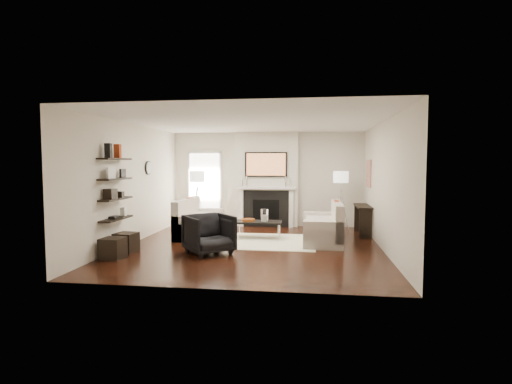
# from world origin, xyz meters

# --- Properties ---
(room_envelope) EXTENTS (6.00, 6.00, 6.00)m
(room_envelope) POSITION_xyz_m (0.00, 0.00, 1.35)
(room_envelope) COLOR black
(room_envelope) RESTS_ON ground
(chimney_breast) EXTENTS (1.80, 0.25, 2.70)m
(chimney_breast) POSITION_xyz_m (0.00, 2.88, 1.35)
(chimney_breast) COLOR silver
(chimney_breast) RESTS_ON floor
(fireplace_surround) EXTENTS (1.30, 0.02, 1.04)m
(fireplace_surround) POSITION_xyz_m (0.00, 2.74, 0.52)
(fireplace_surround) COLOR black
(fireplace_surround) RESTS_ON floor
(firebox) EXTENTS (0.75, 0.02, 0.65)m
(firebox) POSITION_xyz_m (0.00, 2.73, 0.45)
(firebox) COLOR black
(firebox) RESTS_ON floor
(mantel_pilaster_l) EXTENTS (0.12, 0.08, 1.10)m
(mantel_pilaster_l) POSITION_xyz_m (-0.72, 2.71, 0.55)
(mantel_pilaster_l) COLOR white
(mantel_pilaster_l) RESTS_ON floor
(mantel_pilaster_r) EXTENTS (0.12, 0.08, 1.10)m
(mantel_pilaster_r) POSITION_xyz_m (0.72, 2.71, 0.55)
(mantel_pilaster_r) COLOR white
(mantel_pilaster_r) RESTS_ON floor
(mantel_shelf) EXTENTS (1.70, 0.18, 0.07)m
(mantel_shelf) POSITION_xyz_m (0.00, 2.69, 1.12)
(mantel_shelf) COLOR white
(mantel_shelf) RESTS_ON chimney_breast
(tv_body) EXTENTS (1.20, 0.06, 0.70)m
(tv_body) POSITION_xyz_m (0.00, 2.71, 1.78)
(tv_body) COLOR black
(tv_body) RESTS_ON chimney_breast
(tv_screen) EXTENTS (1.10, 0.00, 0.62)m
(tv_screen) POSITION_xyz_m (0.00, 2.68, 1.78)
(tv_screen) COLOR #BF723F
(tv_screen) RESTS_ON tv_body
(candlestick_l_tall) EXTENTS (0.04, 0.04, 0.30)m
(candlestick_l_tall) POSITION_xyz_m (-0.55, 2.70, 1.30)
(candlestick_l_tall) COLOR silver
(candlestick_l_tall) RESTS_ON mantel_shelf
(candlestick_l_short) EXTENTS (0.04, 0.04, 0.24)m
(candlestick_l_short) POSITION_xyz_m (-0.68, 2.70, 1.27)
(candlestick_l_short) COLOR silver
(candlestick_l_short) RESTS_ON mantel_shelf
(candlestick_r_tall) EXTENTS (0.04, 0.04, 0.30)m
(candlestick_r_tall) POSITION_xyz_m (0.55, 2.70, 1.30)
(candlestick_r_tall) COLOR silver
(candlestick_r_tall) RESTS_ON mantel_shelf
(candlestick_r_short) EXTENTS (0.04, 0.04, 0.24)m
(candlestick_r_short) POSITION_xyz_m (0.68, 2.70, 1.27)
(candlestick_r_short) COLOR silver
(candlestick_r_short) RESTS_ON mantel_shelf
(hallway_panel) EXTENTS (0.90, 0.02, 2.10)m
(hallway_panel) POSITION_xyz_m (-1.85, 2.98, 1.05)
(hallway_panel) COLOR white
(hallway_panel) RESTS_ON floor
(door_trim_l) EXTENTS (0.06, 0.06, 2.16)m
(door_trim_l) POSITION_xyz_m (-2.33, 2.96, 1.05)
(door_trim_l) COLOR white
(door_trim_l) RESTS_ON floor
(door_trim_r) EXTENTS (0.06, 0.06, 2.16)m
(door_trim_r) POSITION_xyz_m (-1.37, 2.96, 1.05)
(door_trim_r) COLOR white
(door_trim_r) RESTS_ON floor
(door_trim_top) EXTENTS (1.02, 0.06, 0.06)m
(door_trim_top) POSITION_xyz_m (-1.85, 2.96, 2.13)
(door_trim_top) COLOR white
(door_trim_top) RESTS_ON wall_back
(rug) EXTENTS (2.60, 2.00, 0.01)m
(rug) POSITION_xyz_m (0.06, 0.58, 0.01)
(rug) COLOR #EEE9C3
(rug) RESTS_ON floor
(loveseat_left_base) EXTENTS (0.85, 1.80, 0.42)m
(loveseat_left_base) POSITION_xyz_m (-1.49, 1.09, 0.21)
(loveseat_left_base) COLOR beige
(loveseat_left_base) RESTS_ON floor
(loveseat_left_back) EXTENTS (0.18, 1.80, 0.80)m
(loveseat_left_back) POSITION_xyz_m (-1.82, 1.09, 0.53)
(loveseat_left_back) COLOR beige
(loveseat_left_back) RESTS_ON floor
(loveseat_left_arm_n) EXTENTS (0.85, 0.18, 0.60)m
(loveseat_left_arm_n) POSITION_xyz_m (-1.49, 0.28, 0.30)
(loveseat_left_arm_n) COLOR beige
(loveseat_left_arm_n) RESTS_ON floor
(loveseat_left_arm_s) EXTENTS (0.85, 0.18, 0.60)m
(loveseat_left_arm_s) POSITION_xyz_m (-1.49, 1.90, 0.30)
(loveseat_left_arm_s) COLOR beige
(loveseat_left_arm_s) RESTS_ON floor
(loveseat_left_cushion) EXTENTS (0.63, 1.44, 0.10)m
(loveseat_left_cushion) POSITION_xyz_m (-1.44, 1.09, 0.47)
(loveseat_left_cushion) COLOR beige
(loveseat_left_cushion) RESTS_ON loveseat_left_base
(pillow_left_orange) EXTENTS (0.10, 0.42, 0.42)m
(pillow_left_orange) POSITION_xyz_m (-1.82, 1.39, 0.73)
(pillow_left_orange) COLOR #AC3815
(pillow_left_orange) RESTS_ON loveseat_left_cushion
(pillow_left_charcoal) EXTENTS (0.10, 0.40, 0.40)m
(pillow_left_charcoal) POSITION_xyz_m (-1.82, 0.79, 0.72)
(pillow_left_charcoal) COLOR black
(pillow_left_charcoal) RESTS_ON loveseat_left_cushion
(loveseat_right_base) EXTENTS (0.85, 1.80, 0.42)m
(loveseat_right_base) POSITION_xyz_m (1.52, 0.70, 0.21)
(loveseat_right_base) COLOR beige
(loveseat_right_base) RESTS_ON floor
(loveseat_right_back) EXTENTS (0.18, 1.80, 0.80)m
(loveseat_right_back) POSITION_xyz_m (1.86, 0.70, 0.53)
(loveseat_right_back) COLOR beige
(loveseat_right_back) RESTS_ON floor
(loveseat_right_arm_n) EXTENTS (0.85, 0.18, 0.60)m
(loveseat_right_arm_n) POSITION_xyz_m (1.52, -0.11, 0.30)
(loveseat_right_arm_n) COLOR beige
(loveseat_right_arm_n) RESTS_ON floor
(loveseat_right_arm_s) EXTENTS (0.85, 0.18, 0.60)m
(loveseat_right_arm_s) POSITION_xyz_m (1.52, 1.51, 0.30)
(loveseat_right_arm_s) COLOR beige
(loveseat_right_arm_s) RESTS_ON floor
(loveseat_right_cushion) EXTENTS (0.63, 1.44, 0.10)m
(loveseat_right_cushion) POSITION_xyz_m (1.47, 0.70, 0.47)
(loveseat_right_cushion) COLOR beige
(loveseat_right_cushion) RESTS_ON loveseat_right_base
(pillow_right_orange) EXTENTS (0.10, 0.42, 0.42)m
(pillow_right_orange) POSITION_xyz_m (1.86, 1.00, 0.73)
(pillow_right_orange) COLOR #AC3815
(pillow_right_orange) RESTS_ON loveseat_right_cushion
(pillow_right_charcoal) EXTENTS (0.10, 0.40, 0.40)m
(pillow_right_charcoal) POSITION_xyz_m (1.86, 0.40, 0.72)
(pillow_right_charcoal) COLOR black
(pillow_right_charcoal) RESTS_ON loveseat_right_cushion
(coffee_table) EXTENTS (1.10, 0.55, 0.04)m
(coffee_table) POSITION_xyz_m (0.01, 0.94, 0.40)
(coffee_table) COLOR black
(coffee_table) RESTS_ON floor
(coffee_leg_nw) EXTENTS (0.02, 0.02, 0.38)m
(coffee_leg_nw) POSITION_xyz_m (-0.49, 0.72, 0.19)
(coffee_leg_nw) COLOR silver
(coffee_leg_nw) RESTS_ON floor
(coffee_leg_ne) EXTENTS (0.02, 0.02, 0.38)m
(coffee_leg_ne) POSITION_xyz_m (0.51, 0.72, 0.19)
(coffee_leg_ne) COLOR silver
(coffee_leg_ne) RESTS_ON floor
(coffee_leg_sw) EXTENTS (0.02, 0.02, 0.38)m
(coffee_leg_sw) POSITION_xyz_m (-0.49, 1.16, 0.19)
(coffee_leg_sw) COLOR silver
(coffee_leg_sw) RESTS_ON floor
(coffee_leg_se) EXTENTS (0.02, 0.02, 0.38)m
(coffee_leg_se) POSITION_xyz_m (0.51, 1.16, 0.19)
(coffee_leg_se) COLOR silver
(coffee_leg_se) RESTS_ON floor
(hurricane_glass) EXTENTS (0.18, 0.18, 0.32)m
(hurricane_glass) POSITION_xyz_m (0.16, 0.94, 0.56)
(hurricane_glass) COLOR white
(hurricane_glass) RESTS_ON coffee_table
(hurricane_candle) EXTENTS (0.11, 0.11, 0.16)m
(hurricane_candle) POSITION_xyz_m (0.16, 0.94, 0.50)
(hurricane_candle) COLOR white
(hurricane_candle) RESTS_ON coffee_table
(copper_bowl) EXTENTS (0.34, 0.34, 0.06)m
(copper_bowl) POSITION_xyz_m (-0.24, 0.94, 0.45)
(copper_bowl) COLOR #BB591F
(copper_bowl) RESTS_ON coffee_table
(armchair) EXTENTS (1.15, 1.14, 0.87)m
(armchair) POSITION_xyz_m (-0.76, -0.78, 0.43)
(armchair) COLOR black
(armchair) RESTS_ON floor
(lamp_left_post) EXTENTS (0.02, 0.02, 1.20)m
(lamp_left_post) POSITION_xyz_m (-1.85, 2.16, 0.60)
(lamp_left_post) COLOR silver
(lamp_left_post) RESTS_ON floor
(lamp_left_shade) EXTENTS (0.40, 0.40, 0.30)m
(lamp_left_shade) POSITION_xyz_m (-1.85, 2.16, 1.45)
(lamp_left_shade) COLOR white
(lamp_left_shade) RESTS_ON lamp_left_post
(lamp_left_leg_a) EXTENTS (0.25, 0.02, 1.23)m
(lamp_left_leg_a) POSITION_xyz_m (-1.74, 2.16, 0.60)
(lamp_left_leg_a) COLOR silver
(lamp_left_leg_a) RESTS_ON floor
(lamp_left_leg_b) EXTENTS (0.14, 0.22, 1.23)m
(lamp_left_leg_b) POSITION_xyz_m (-1.91, 2.25, 0.60)
(lamp_left_leg_b) COLOR silver
(lamp_left_leg_b) RESTS_ON floor
(lamp_left_leg_c) EXTENTS (0.14, 0.22, 1.23)m
(lamp_left_leg_c) POSITION_xyz_m (-1.91, 2.06, 0.60)
(lamp_left_leg_c) COLOR silver
(lamp_left_leg_c) RESTS_ON floor
(lamp_right_post) EXTENTS (0.02, 0.02, 1.20)m
(lamp_right_post) POSITION_xyz_m (2.05, 2.31, 0.60)
(lamp_right_post) COLOR silver
(lamp_right_post) RESTS_ON floor
(lamp_right_shade) EXTENTS (0.40, 0.40, 0.30)m
(lamp_right_shade) POSITION_xyz_m (2.05, 2.31, 1.45)
(lamp_right_shade) COLOR white
(lamp_right_shade) RESTS_ON lamp_right_post
(lamp_right_leg_a) EXTENTS (0.25, 0.02, 1.23)m
(lamp_right_leg_a) POSITION_xyz_m (2.16, 2.31, 0.60)
(lamp_right_leg_a) COLOR silver
(lamp_right_leg_a) RESTS_ON floor
(lamp_right_leg_b) EXTENTS (0.14, 0.22, 1.23)m
(lamp_right_leg_b) POSITION_xyz_m (2.00, 2.40, 0.60)
(lamp_right_leg_b) COLOR silver
(lamp_right_leg_b) RESTS_ON floor
(lamp_right_leg_c) EXTENTS (0.14, 0.22, 1.23)m
(lamp_right_leg_c) POSITION_xyz_m (1.99, 2.21, 0.60)
(lamp_right_leg_c) COLOR silver
(lamp_right_leg_c) RESTS_ON floor
(console_top) EXTENTS (0.35, 1.20, 0.04)m
(console_top) POSITION_xyz_m (2.57, 1.80, 0.73)
(console_top) COLOR black
(console_top) RESTS_ON floor
(console_leg_n) EXTENTS (0.30, 0.04, 0.71)m
(console_leg_n) POSITION_xyz_m (2.57, 1.25, 0.35)
(console_leg_n) COLOR black
(console_leg_n) RESTS_ON floor
(console_leg_s) EXTENTS (0.30, 0.04, 0.71)m
(console_leg_s) POSITION_xyz_m (2.57, 2.35, 0.35)
(console_leg_s) COLOR black
(console_leg_s) RESTS_ON floor
(wall_art) EXTENTS (0.03, 0.70, 0.70)m
(wall_art) POSITION_xyz_m (2.73, 2.05, 1.55)
(wall_art) COLOR tan
(wall_art) RESTS_ON wall_right
(shelf_bottom) EXTENTS (0.25, 1.00, 0.03)m
(shelf_bottom) POSITION_xyz_m (-2.62, -1.00, 0.70)
(shelf_bottom) COLOR black
(shelf_bottom) RESTS_ON wall_left
(shelf_lower) EXTENTS (0.25, 1.00, 0.04)m
(shelf_lower) POSITION_xyz_m (-2.62, -1.00, 1.10)
(shelf_lower) COLOR black
(shelf_lower) RESTS_ON wall_left
(shelf_upper) EXTENTS (0.25, 1.00, 0.04)m
(shelf_upper) POSITION_xyz_m (-2.62, -1.00, 1.50)
(shelf_upper) COLOR black
(shelf_upper) RESTS_ON wall_left
(shelf_top) EXTENTS (0.25, 1.00, 0.04)m
(shelf_top) POSITION_xyz_m (-2.62, -1.00, 1.90)
(shelf_top) COLOR black
(shelf_top) RESTS_ON wall_left
(decor_magfile_a) EXTENTS (0.12, 0.10, 0.28)m
(decor_magfile_a) POSITION_xyz_m (-2.62, -1.25, 2.06)
(decor_magfile_a) COLOR black
(decor_magfile_a) RESTS_ON shelf_top
(decor_magfile_b) EXTENTS (0.12, 0.10, 0.28)m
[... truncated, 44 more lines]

